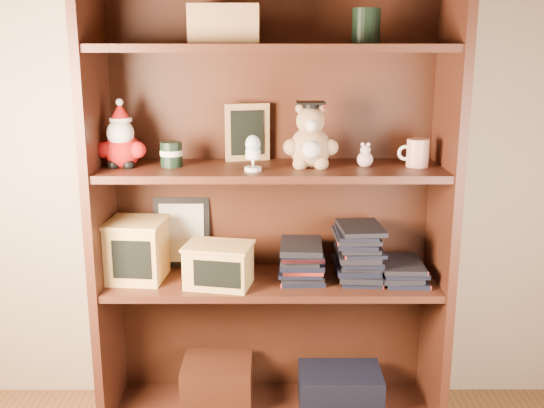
# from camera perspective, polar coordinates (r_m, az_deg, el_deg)

# --- Properties ---
(bookcase) EXTENTS (1.20, 0.35, 1.60)m
(bookcase) POSITION_cam_1_polar(r_m,az_deg,el_deg) (2.23, -0.07, -0.71)
(bookcase) COLOR #3F1D12
(bookcase) RESTS_ON ground
(shelf_lower) EXTENTS (1.14, 0.33, 0.02)m
(shelf_lower) POSITION_cam_1_polar(r_m,az_deg,el_deg) (2.25, 0.00, -6.99)
(shelf_lower) COLOR #3F1D12
(shelf_lower) RESTS_ON ground
(shelf_upper) EXTENTS (1.14, 0.33, 0.02)m
(shelf_upper) POSITION_cam_1_polar(r_m,az_deg,el_deg) (2.14, 0.00, 3.05)
(shelf_upper) COLOR #3F1D12
(shelf_upper) RESTS_ON ground
(santa_plush) EXTENTS (0.17, 0.12, 0.23)m
(santa_plush) POSITION_cam_1_polar(r_m,az_deg,el_deg) (2.18, -13.35, 5.46)
(santa_plush) COLOR #A50F0F
(santa_plush) RESTS_ON shelf_upper
(teachers_tin) EXTENTS (0.07, 0.07, 0.08)m
(teachers_tin) POSITION_cam_1_polar(r_m,az_deg,el_deg) (2.16, -9.01, 4.45)
(teachers_tin) COLOR black
(teachers_tin) RESTS_ON shelf_upper
(chalkboard_plaque) EXTENTS (0.16, 0.10, 0.20)m
(chalkboard_plaque) POSITION_cam_1_polar(r_m,az_deg,el_deg) (2.24, -2.22, 6.36)
(chalkboard_plaque) COLOR #9E7547
(chalkboard_plaque) RESTS_ON shelf_upper
(egg_cup) EXTENTS (0.06, 0.06, 0.12)m
(egg_cup) POSITION_cam_1_polar(r_m,az_deg,el_deg) (2.05, -1.72, 4.72)
(egg_cup) COLOR white
(egg_cup) RESTS_ON shelf_upper
(grad_teddy_bear) EXTENTS (0.18, 0.16, 0.22)m
(grad_teddy_bear) POSITION_cam_1_polar(r_m,az_deg,el_deg) (2.12, 3.46, 5.59)
(grad_teddy_bear) COLOR #A77F58
(grad_teddy_bear) RESTS_ON shelf_upper
(pink_figurine) EXTENTS (0.05, 0.05, 0.08)m
(pink_figurine) POSITION_cam_1_polar(r_m,az_deg,el_deg) (2.16, 8.35, 4.17)
(pink_figurine) COLOR beige
(pink_figurine) RESTS_ON shelf_upper
(teacher_mug) EXTENTS (0.11, 0.07, 0.09)m
(teacher_mug) POSITION_cam_1_polar(r_m,az_deg,el_deg) (2.18, 12.87, 4.50)
(teacher_mug) COLOR silver
(teacher_mug) RESTS_ON shelf_upper
(certificate_frame) EXTENTS (0.20, 0.05, 0.26)m
(certificate_frame) POSITION_cam_1_polar(r_m,az_deg,el_deg) (2.36, -8.09, -2.53)
(certificate_frame) COLOR black
(certificate_frame) RESTS_ON shelf_lower
(treats_box) EXTENTS (0.21, 0.21, 0.21)m
(treats_box) POSITION_cam_1_polar(r_m,az_deg,el_deg) (2.26, -12.00, -4.02)
(treats_box) COLOR tan
(treats_box) RESTS_ON shelf_lower
(pencils_box) EXTENTS (0.25, 0.20, 0.15)m
(pencils_box) POSITION_cam_1_polar(r_m,az_deg,el_deg) (2.17, -4.80, -5.45)
(pencils_box) COLOR tan
(pencils_box) RESTS_ON shelf_lower
(book_stack_left) EXTENTS (0.14, 0.20, 0.13)m
(book_stack_left) POSITION_cam_1_polar(r_m,az_deg,el_deg) (2.23, 2.65, -5.14)
(book_stack_left) COLOR black
(book_stack_left) RESTS_ON shelf_lower
(book_stack_mid) EXTENTS (0.14, 0.20, 0.19)m
(book_stack_mid) POSITION_cam_1_polar(r_m,az_deg,el_deg) (2.24, 7.75, -4.33)
(book_stack_mid) COLOR black
(book_stack_mid) RESTS_ON shelf_lower
(book_stack_right) EXTENTS (0.14, 0.20, 0.06)m
(book_stack_right) POSITION_cam_1_polar(r_m,az_deg,el_deg) (2.28, 11.47, -5.80)
(book_stack_right) COLOR black
(book_stack_right) RESTS_ON shelf_lower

